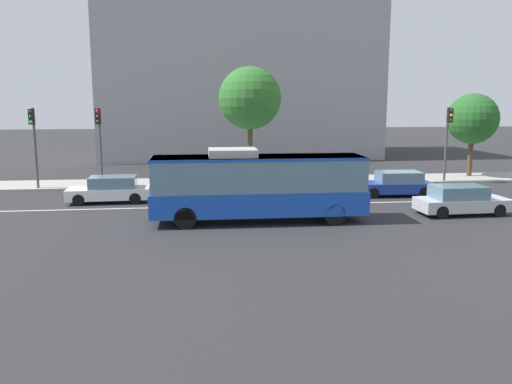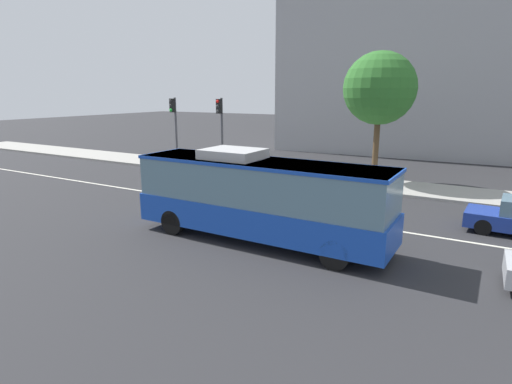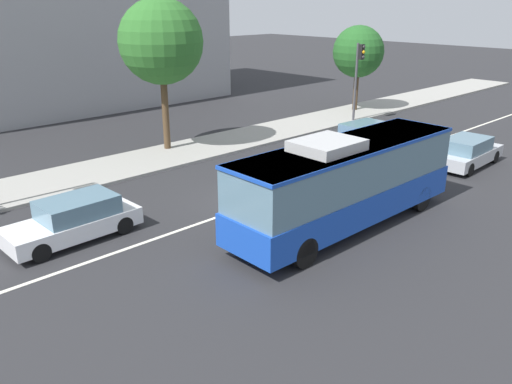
% 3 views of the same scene
% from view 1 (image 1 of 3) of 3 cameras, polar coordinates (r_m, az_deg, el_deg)
% --- Properties ---
extents(ground_plane, '(160.00, 160.00, 0.00)m').
position_cam_1_polar(ground_plane, '(28.51, -2.10, -1.53)').
color(ground_plane, '#28282B').
extents(sidewalk_kerb, '(80.00, 3.87, 0.14)m').
position_cam_1_polar(sidewalk_kerb, '(36.42, -3.14, 1.09)').
color(sidewalk_kerb, '#9E9B93').
rests_on(sidewalk_kerb, ground_plane).
extents(lane_centre_line, '(76.00, 0.16, 0.01)m').
position_cam_1_polar(lane_centre_line, '(28.51, -2.10, -1.51)').
color(lane_centre_line, silver).
rests_on(lane_centre_line, ground_plane).
extents(transit_bus, '(10.02, 2.59, 3.46)m').
position_cam_1_polar(transit_bus, '(24.55, 0.21, 0.90)').
color(transit_bus, '#1947B7').
rests_on(transit_bus, ground_plane).
extents(sedan_white, '(4.55, 1.93, 1.46)m').
position_cam_1_polar(sedan_white, '(30.53, -15.54, 0.26)').
color(sedan_white, white).
rests_on(sedan_white, ground_plane).
extents(sedan_silver, '(4.55, 1.94, 1.46)m').
position_cam_1_polar(sedan_silver, '(28.20, 21.34, -0.84)').
color(sedan_silver, '#B7BABF').
rests_on(sedan_silver, ground_plane).
extents(sedan_blue, '(4.58, 2.01, 1.46)m').
position_cam_1_polar(sedan_blue, '(32.53, 14.94, 0.87)').
color(sedan_blue, '#1E3899').
rests_on(sedan_blue, ground_plane).
extents(traffic_light_near_corner, '(0.33, 0.62, 5.20)m').
position_cam_1_polar(traffic_light_near_corner, '(38.33, 20.12, 6.20)').
color(traffic_light_near_corner, '#47474C').
rests_on(traffic_light_near_corner, ground_plane).
extents(traffic_light_mid_block, '(0.33, 0.62, 5.20)m').
position_cam_1_polar(traffic_light_mid_block, '(34.99, -16.64, 6.09)').
color(traffic_light_mid_block, '#47474C').
rests_on(traffic_light_mid_block, ground_plane).
extents(traffic_light_far_corner, '(0.34, 0.62, 5.20)m').
position_cam_1_polar(traffic_light_far_corner, '(35.79, -22.99, 5.79)').
color(traffic_light_far_corner, '#47474C').
rests_on(traffic_light_far_corner, ground_plane).
extents(street_tree_kerbside_left, '(4.38, 4.38, 7.99)m').
position_cam_1_polar(street_tree_kerbside_left, '(37.20, -0.66, 10.12)').
color(street_tree_kerbside_left, '#4C3823').
rests_on(street_tree_kerbside_left, ground_plane).
extents(street_tree_kerbside_centre, '(3.67, 3.67, 6.16)m').
position_cam_1_polar(street_tree_kerbside_centre, '(41.68, 22.46, 7.33)').
color(street_tree_kerbside_centre, '#4C3823').
rests_on(street_tree_kerbside_centre, ground_plane).
extents(office_block_background, '(27.10, 14.42, 17.00)m').
position_cam_1_polar(office_block_background, '(55.00, -2.00, 12.89)').
color(office_block_background, '#939399').
rests_on(office_block_background, ground_plane).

